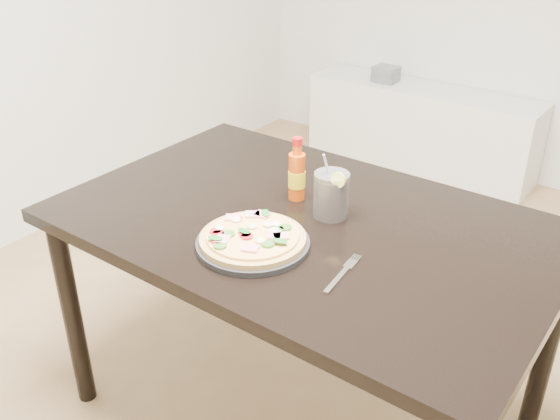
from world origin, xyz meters
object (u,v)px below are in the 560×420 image
Objects in this scene: hot_sauce_bottle at (297,175)px; fork at (344,272)px; pizza at (252,237)px; plate at (253,244)px; cola_cup at (331,196)px; media_console at (420,128)px; dining_table at (305,244)px.

hot_sauce_bottle is 0.42m from fork.
hot_sauce_bottle reaches higher than pizza.
hot_sauce_bottle is (-0.07, 0.29, 0.07)m from plate.
media_console is (-0.63, 2.05, -0.56)m from cola_cup.
cola_cup is 1.01× the size of fork.
hot_sauce_bottle reaches higher than fork.
plate is at bearing -97.24° from dining_table.
plate is at bearing -105.04° from cola_cup.
pizza is 1.47× the size of cola_cup.
pizza is 0.31m from hot_sauce_bottle.
cola_cup is 0.14× the size of media_console.
dining_table is 7.42× the size of fork.
plate is 2.44m from media_console.
hot_sauce_bottle reaches higher than cola_cup.
pizza is at bearing -97.72° from dining_table.
pizza reaches higher than dining_table.
pizza is at bearing 152.28° from plate.
plate is 1.59× the size of fork.
hot_sauce_bottle is (-0.09, 0.09, 0.16)m from dining_table.
hot_sauce_bottle is at bearing 102.93° from plate.
fork is (0.26, 0.03, -0.02)m from pizza.
hot_sauce_bottle is 0.14m from cola_cup.
cola_cup is at bearing 122.12° from fork.
cola_cup reaches higher than plate.
cola_cup is (0.07, 0.27, 0.03)m from pizza.
hot_sauce_bottle is (-0.07, 0.29, 0.05)m from pizza.
dining_table is 5.00× the size of pizza.
cola_cup reaches higher than media_console.
fork is at bearing 7.52° from plate.
fork is 2.48m from media_console.
plate reaches higher than media_console.
dining_table is 0.21m from hot_sauce_bottle.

